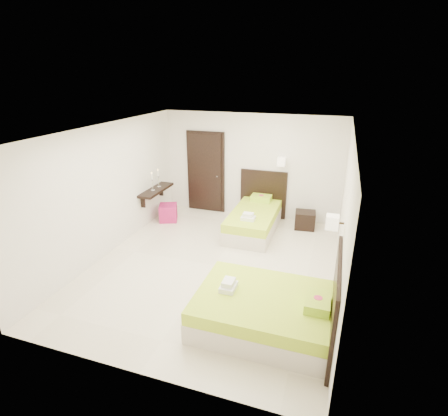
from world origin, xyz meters
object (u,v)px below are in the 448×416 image
(bed_double, at_px, (269,310))
(bed_single, at_px, (255,218))
(ottoman, at_px, (168,213))
(nightstand, at_px, (305,220))

(bed_double, bearing_deg, bed_single, 107.10)
(ottoman, bearing_deg, nightstand, 10.60)
(bed_single, xyz_separation_m, bed_double, (0.99, -3.23, -0.01))
(bed_double, xyz_separation_m, ottoman, (-3.18, 3.09, -0.08))
(bed_single, height_order, bed_double, same)
(nightstand, bearing_deg, bed_double, -97.81)
(bed_single, height_order, ottoman, bed_single)
(nightstand, xyz_separation_m, ottoman, (-3.31, -0.62, 0.00))
(bed_double, bearing_deg, ottoman, 135.83)
(nightstand, relative_size, ottoman, 1.11)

